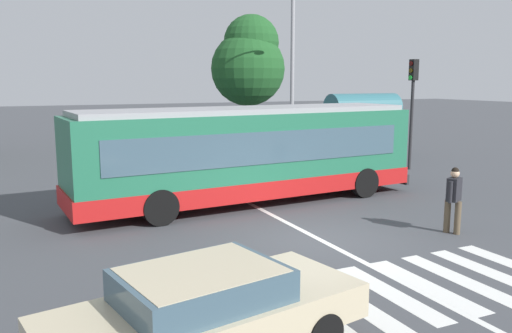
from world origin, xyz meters
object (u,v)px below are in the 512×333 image
parked_car_black (141,142)px  traffic_light_far_corner (412,96)px  foreground_sedan (206,309)px  parked_car_charcoal (236,137)px  pedestrian_crossing_street (454,196)px  twin_arm_street_lamp (293,46)px  bus_stop_shelter (363,110)px  city_transit_bus (249,154)px  parked_car_blue (192,140)px  background_tree_right (249,61)px

parked_car_black → traffic_light_far_corner: size_ratio=0.96×
parked_car_black → foreground_sedan: bearing=-100.1°
foreground_sedan → parked_car_charcoal: bearing=66.3°
pedestrian_crossing_street → twin_arm_street_lamp: (2.71, 13.55, 4.64)m
traffic_light_far_corner → bus_stop_shelter: 4.43m
pedestrian_crossing_street → twin_arm_street_lamp: twin_arm_street_lamp is taller
parked_car_black → traffic_light_far_corner: 13.62m
pedestrian_crossing_street → foreground_sedan: 8.44m
city_transit_bus → traffic_light_far_corner: (9.10, 2.91, 1.63)m
bus_stop_shelter → twin_arm_street_lamp: size_ratio=0.44×
traffic_light_far_corner → twin_arm_street_lamp: size_ratio=0.53×
parked_car_black → parked_car_charcoal: (5.31, -0.09, 0.00)m
traffic_light_far_corner → twin_arm_street_lamp: (-3.05, 5.33, 2.39)m
traffic_light_far_corner → parked_car_charcoal: bearing=117.4°
pedestrian_crossing_street → parked_car_blue: (-1.55, 16.81, -0.20)m
city_transit_bus → parked_car_black: 11.97m
parked_car_blue → bus_stop_shelter: (7.88, -4.27, 1.65)m
parked_car_black → parked_car_blue: bearing=-8.8°
city_transit_bus → background_tree_right: bearing=65.9°
parked_car_charcoal → bus_stop_shelter: bus_stop_shelter is taller
traffic_light_far_corner → parked_car_black: bearing=137.8°
city_transit_bus → pedestrian_crossing_street: bearing=-57.8°
parked_car_blue → traffic_light_far_corner: traffic_light_far_corner is taller
traffic_light_far_corner → city_transit_bus: bearing=-162.2°
foreground_sedan → parked_car_blue: same height
pedestrian_crossing_street → parked_car_blue: pedestrian_crossing_street is taller
parked_car_charcoal → background_tree_right: 5.43m
city_transit_bus → foreground_sedan: 9.66m
bus_stop_shelter → background_tree_right: size_ratio=0.50×
foreground_sedan → background_tree_right: 25.82m
parked_car_blue → parked_car_charcoal: (2.69, 0.32, 0.00)m
bus_stop_shelter → background_tree_right: (-3.21, 7.24, 2.65)m
foreground_sedan → parked_car_charcoal: 22.23m
parked_car_black → background_tree_right: background_tree_right is taller
pedestrian_crossing_street → bus_stop_shelter: (6.33, 12.54, 1.45)m
foreground_sedan → background_tree_right: (10.92, 22.99, 4.31)m
traffic_light_far_corner → twin_arm_street_lamp: bearing=119.8°
city_transit_bus → twin_arm_street_lamp: (6.05, 8.24, 4.02)m
parked_car_blue → twin_arm_street_lamp: 7.23m
parked_car_black → bus_stop_shelter: bus_stop_shelter is taller
traffic_light_far_corner → background_tree_right: 12.00m
twin_arm_street_lamp → background_tree_right: twin_arm_street_lamp is taller
parked_car_blue → background_tree_right: size_ratio=0.58×
parked_car_charcoal → parked_car_black: bearing=179.1°
twin_arm_street_lamp → parked_car_charcoal: bearing=113.6°
parked_car_charcoal → traffic_light_far_corner: bearing=-62.6°
pedestrian_crossing_street → twin_arm_street_lamp: size_ratio=0.19×
pedestrian_crossing_street → foreground_sedan: pedestrian_crossing_street is taller
foreground_sedan → twin_arm_street_lamp: twin_arm_street_lamp is taller
foreground_sedan → parked_car_charcoal: (8.95, 20.35, 0.00)m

